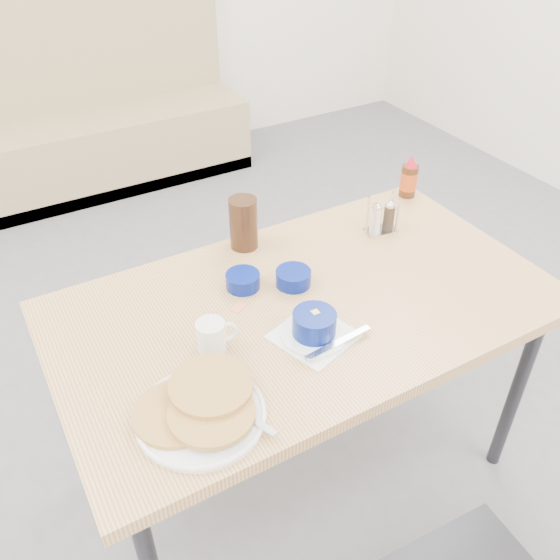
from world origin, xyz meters
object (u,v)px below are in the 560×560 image
booth_bench (89,128)px  coffee_mug (213,336)px  pancake_plate (200,409)px  syrup_bottle (409,179)px  dining_table (306,319)px  grits_setting (314,327)px  creamer_bowl (243,281)px  butter_bowl (293,278)px  condiment_caddy (382,219)px  amber_tumbler (243,223)px

booth_bench → coffee_mug: size_ratio=17.44×
pancake_plate → syrup_bottle: syrup_bottle is taller
dining_table → syrup_bottle: (0.64, 0.34, 0.13)m
pancake_plate → grits_setting: (0.36, 0.10, 0.01)m
coffee_mug → creamer_bowl: (0.18, 0.19, -0.02)m
butter_bowl → grits_setting: bearing=-107.2°
dining_table → condiment_caddy: condiment_caddy is taller
pancake_plate → creamer_bowl: bearing=51.7°
coffee_mug → syrup_bottle: 1.02m
pancake_plate → condiment_caddy: size_ratio=2.34×
grits_setting → butter_bowl: bearing=72.8°
condiment_caddy → grits_setting: bearing=-136.8°
butter_bowl → syrup_bottle: bearing=21.7°
coffee_mug → creamer_bowl: coffee_mug is taller
pancake_plate → condiment_caddy: (0.83, 0.42, 0.02)m
pancake_plate → amber_tumbler: (0.40, 0.57, 0.06)m
coffee_mug → butter_bowl: coffee_mug is taller
creamer_bowl → syrup_bottle: syrup_bottle is taller
booth_bench → amber_tumbler: size_ratio=11.41×
coffee_mug → amber_tumbler: size_ratio=0.65×
butter_bowl → amber_tumbler: amber_tumbler is taller
condiment_caddy → butter_bowl: bearing=-157.0°
grits_setting → condiment_caddy: 0.57m
butter_bowl → condiment_caddy: bearing=14.5°
dining_table → amber_tumbler: 0.37m
booth_bench → amber_tumbler: bearing=-90.5°
pancake_plate → amber_tumbler: amber_tumbler is taller
coffee_mug → condiment_caddy: size_ratio=0.87×
butter_bowl → syrup_bottle: (0.63, 0.25, 0.04)m
pancake_plate → butter_bowl: pancake_plate is taller
booth_bench → coffee_mug: (-0.30, -2.57, 0.45)m
pancake_plate → amber_tumbler: 0.70m
syrup_bottle → condiment_caddy: bearing=-147.5°
amber_tumbler → grits_setting: bearing=-94.4°
dining_table → coffee_mug: bearing=-172.5°
creamer_bowl → butter_bowl: (0.13, -0.06, 0.00)m
booth_bench → creamer_bowl: bearing=-92.9°
grits_setting → creamer_bowl: (-0.06, 0.28, -0.01)m
booth_bench → coffee_mug: bearing=-96.7°
booth_bench → pancake_plate: booth_bench is taller
creamer_bowl → amber_tumbler: size_ratio=0.60×
creamer_bowl → butter_bowl: size_ratio=0.97×
grits_setting → syrup_bottle: bearing=34.1°
butter_bowl → pancake_plate: bearing=-143.7°
dining_table → grits_setting: grits_setting is taller
dining_table → creamer_bowl: (-0.12, 0.15, 0.08)m
booth_bench → creamer_bowl: booth_bench is taller
coffee_mug → condiment_caddy: condiment_caddy is taller
creamer_bowl → syrup_bottle: (0.76, 0.19, 0.05)m
coffee_mug → butter_bowl: 0.34m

